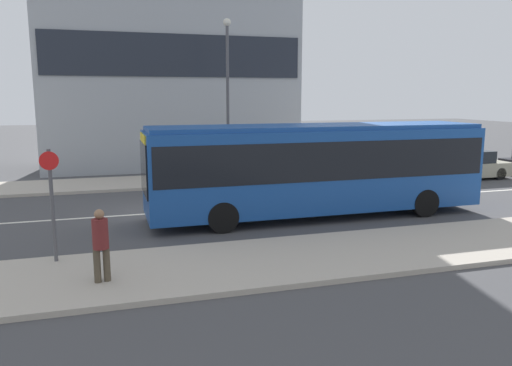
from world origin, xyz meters
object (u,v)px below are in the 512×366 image
pedestrian_near_stop (101,241)px  bus_stop_sign (52,197)px  street_lamp (228,84)px  city_bus (316,164)px  parked_car_0 (468,165)px

pedestrian_near_stop → bus_stop_sign: bearing=-67.5°
pedestrian_near_stop → street_lamp: (5.77, 12.19, 3.60)m
city_bus → street_lamp: bearing=101.1°
parked_car_0 → pedestrian_near_stop: 20.19m
bus_stop_sign → street_lamp: size_ratio=0.37×
city_bus → bus_stop_sign: size_ratio=4.20×
parked_car_0 → bus_stop_sign: bearing=-156.5°
city_bus → pedestrian_near_stop: size_ratio=7.17×
city_bus → pedestrian_near_stop: city_bus is taller
city_bus → parked_car_0: (10.56, 5.18, -1.16)m
pedestrian_near_stop → street_lamp: 13.95m
street_lamp → parked_car_0: bearing=-11.0°
city_bus → parked_car_0: 11.82m
city_bus → parked_car_0: size_ratio=2.93×
parked_car_0 → bus_stop_sign: (-18.69, -8.14, 1.07)m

